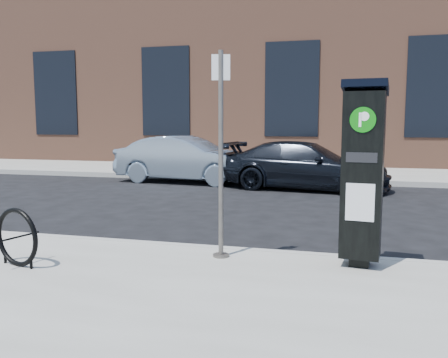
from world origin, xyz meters
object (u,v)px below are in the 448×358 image
(parking_kiosk, at_px, (363,172))
(bike_rack, at_px, (17,238))
(car_dark, at_px, (305,166))
(sign_pole, at_px, (221,157))
(car_silver, at_px, (186,159))

(parking_kiosk, height_order, bike_rack, parking_kiosk)
(parking_kiosk, height_order, car_dark, parking_kiosk)
(sign_pole, xyz_separation_m, bike_rack, (-2.17, -0.96, -0.90))
(parking_kiosk, distance_m, bike_rack, 4.02)
(car_dark, bearing_deg, sign_pole, -176.47)
(bike_rack, relative_size, car_dark, 0.16)
(bike_rack, distance_m, car_silver, 8.86)
(car_silver, bearing_deg, car_dark, -93.65)
(parking_kiosk, distance_m, car_dark, 7.34)
(sign_pole, height_order, car_dark, sign_pole)
(sign_pole, bearing_deg, car_silver, 96.24)
(sign_pole, xyz_separation_m, car_silver, (-3.17, 7.84, -0.70))
(car_dark, bearing_deg, parking_kiosk, -163.51)
(car_dark, bearing_deg, car_silver, 87.57)
(sign_pole, xyz_separation_m, car_dark, (0.40, 7.27, -0.75))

